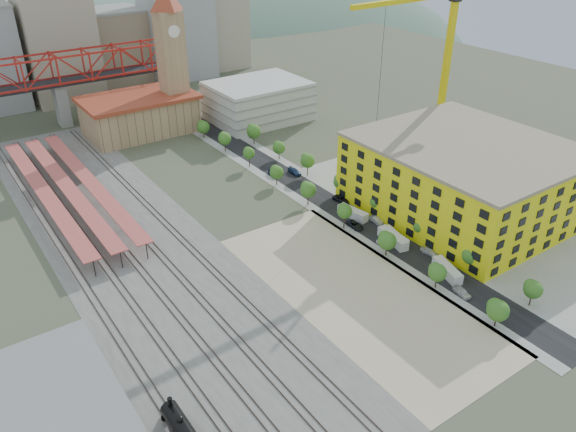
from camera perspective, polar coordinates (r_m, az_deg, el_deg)
ground at (r=141.83m, az=-0.16°, el=-0.81°), size 400.00×400.00×0.00m
ballast_strip at (r=142.16m, az=-16.32°, el=-2.04°), size 36.00×165.00×0.06m
dirt_lot at (r=119.24m, az=6.98°, el=-7.60°), size 28.00×67.00×0.06m
street_asphalt at (r=160.78m, az=1.47°, el=3.05°), size 12.00×170.00×0.06m
sidewalk_west at (r=157.92m, az=-0.14°, el=2.54°), size 3.00×170.00×0.04m
sidewalk_east at (r=163.79m, az=3.03°, el=3.53°), size 3.00×170.00×0.04m
construction_pad at (r=157.47m, az=17.73°, el=0.96°), size 50.00×90.00×0.06m
rail_tracks at (r=141.68m, az=-17.01°, el=-2.21°), size 26.56×160.00×0.18m
platform_canopies at (r=163.11m, az=-21.53°, el=2.83°), size 16.00×80.00×4.12m
station_hall at (r=204.39m, az=-14.81°, el=9.97°), size 38.00×24.00×13.10m
clock_tower at (r=201.34m, az=-11.86°, el=16.58°), size 12.00×12.00×52.00m
parking_garage at (r=210.94m, az=-3.04°, el=11.59°), size 34.00×26.00×14.00m
truss_bridge at (r=217.00m, az=-22.56°, el=13.23°), size 94.00×9.60×25.60m
construction_building at (r=151.22m, az=17.54°, el=3.77°), size 44.60×50.60×18.80m
warehouse at (r=98.78m, az=-23.40°, el=-17.95°), size 22.00×32.00×5.00m
street_trees at (r=153.76m, az=3.68°, el=1.68°), size 15.40×124.40×8.00m
skyline at (r=259.62m, az=-17.80°, el=17.31°), size 133.00×46.00×60.00m
distant_hills at (r=407.61m, az=-16.08°, el=6.49°), size 647.00×264.00×227.00m
tower_crane at (r=173.27m, az=15.30°, el=16.40°), size 53.57×4.04×57.17m
site_trailer_a at (r=127.26m, az=15.86°, el=-5.35°), size 4.66×9.05×2.40m
site_trailer_b at (r=135.90m, az=10.78°, el=-2.26°), size 4.19×9.14×2.42m
site_trailer_c at (r=136.19m, az=10.63°, el=-2.17°), size 2.74×8.88×2.40m
site_trailer_d at (r=145.24m, az=6.60°, el=0.29°), size 3.64×8.86×2.36m
car_0 at (r=122.32m, az=17.26°, el=-7.41°), size 2.49×4.68×1.52m
car_1 at (r=134.46m, az=9.77°, el=-2.80°), size 1.84×4.18×1.33m
car_2 at (r=140.91m, az=6.82°, el=-0.93°), size 2.59×5.14×1.39m
car_3 at (r=166.50m, az=-1.45°, el=4.29°), size 2.56×5.18×1.45m
car_4 at (r=133.56m, az=14.14°, el=-3.54°), size 2.27×4.39×1.43m
car_5 at (r=143.77m, az=8.94°, el=-0.42°), size 1.74×4.42×1.43m
car_6 at (r=152.74m, az=5.39°, el=1.70°), size 2.75×5.18×1.39m
car_7 at (r=167.98m, az=0.66°, el=4.54°), size 2.23×5.26×1.51m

